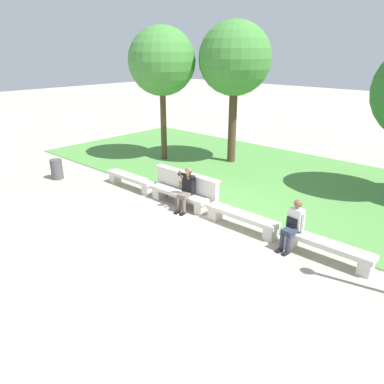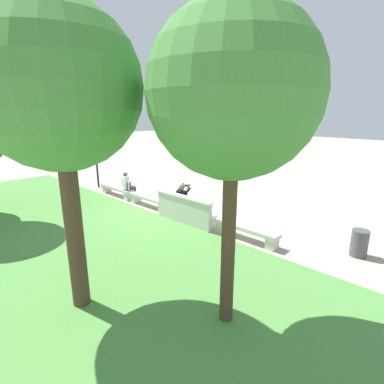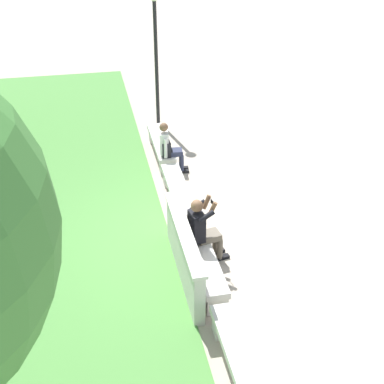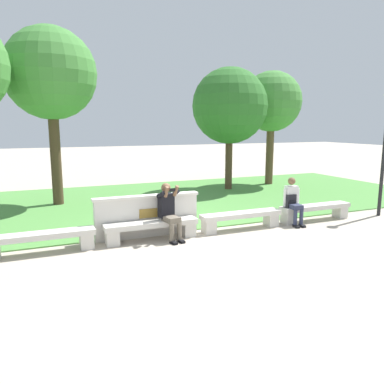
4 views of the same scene
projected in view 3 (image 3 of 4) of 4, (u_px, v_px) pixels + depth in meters
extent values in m
plane|color=#B2A593|center=(190.00, 236.00, 10.52)|extent=(80.00, 80.00, 0.00)
cube|color=beige|center=(242.00, 361.00, 7.31)|extent=(2.19, 0.40, 0.12)
cube|color=beige|center=(225.00, 325.00, 8.19)|extent=(0.28, 0.34, 0.33)
cube|color=beige|center=(203.00, 257.00, 9.32)|extent=(2.19, 0.40, 0.12)
cube|color=beige|center=(216.00, 301.00, 8.66)|extent=(0.28, 0.34, 0.33)
cube|color=beige|center=(193.00, 237.00, 10.20)|extent=(0.28, 0.34, 0.33)
cube|color=beige|center=(178.00, 189.00, 11.32)|extent=(2.19, 0.40, 0.12)
cube|color=beige|center=(187.00, 222.00, 10.67)|extent=(0.28, 0.34, 0.33)
cube|color=beige|center=(171.00, 178.00, 12.21)|extent=(0.28, 0.34, 0.33)
cube|color=beige|center=(161.00, 143.00, 13.33)|extent=(2.19, 0.40, 0.12)
cube|color=beige|center=(167.00, 167.00, 12.68)|extent=(0.28, 0.34, 0.33)
cube|color=beige|center=(156.00, 136.00, 14.22)|extent=(0.28, 0.34, 0.33)
cube|color=beige|center=(184.00, 255.00, 9.21)|extent=(2.49, 0.18, 0.95)
cube|color=silver|center=(184.00, 231.00, 8.96)|extent=(2.55, 0.24, 0.06)
cube|color=olive|center=(190.00, 249.00, 9.17)|extent=(0.44, 0.02, 0.22)
cube|color=black|center=(223.00, 257.00, 9.89)|extent=(0.14, 0.25, 0.06)
cylinder|color=#6B6051|center=(220.00, 249.00, 9.76)|extent=(0.11, 0.11, 0.42)
cube|color=black|center=(218.00, 251.00, 10.05)|extent=(0.14, 0.25, 0.06)
cylinder|color=#6B6051|center=(215.00, 243.00, 9.92)|extent=(0.11, 0.11, 0.42)
cube|color=#6B6051|center=(208.00, 236.00, 9.64)|extent=(0.37, 0.47, 0.12)
cube|color=black|center=(197.00, 226.00, 9.42)|extent=(0.37, 0.28, 0.56)
sphere|color=brown|center=(197.00, 206.00, 9.21)|extent=(0.22, 0.22, 0.22)
cylinder|color=black|center=(206.00, 216.00, 9.16)|extent=(0.15, 0.32, 0.21)
cylinder|color=brown|center=(212.00, 209.00, 9.21)|extent=(0.09, 0.19, 0.27)
cylinder|color=black|center=(198.00, 206.00, 9.46)|extent=(0.15, 0.32, 0.21)
cylinder|color=brown|center=(207.00, 202.00, 9.41)|extent=(0.13, 0.20, 0.27)
cube|color=black|center=(213.00, 203.00, 9.31)|extent=(0.15, 0.04, 0.08)
cube|color=black|center=(184.00, 171.00, 12.78)|extent=(0.12, 0.23, 0.06)
cylinder|color=#2D334C|center=(182.00, 164.00, 12.67)|extent=(0.10, 0.10, 0.42)
cube|color=black|center=(184.00, 168.00, 12.93)|extent=(0.12, 0.23, 0.06)
cylinder|color=#2D334C|center=(181.00, 160.00, 12.82)|extent=(0.10, 0.10, 0.42)
cube|color=#2D334C|center=(174.00, 152.00, 12.59)|extent=(0.32, 0.43, 0.12)
cube|color=silver|center=(164.00, 143.00, 12.44)|extent=(0.34, 0.23, 0.52)
sphere|color=brown|center=(164.00, 127.00, 12.24)|extent=(0.20, 0.20, 0.20)
cylinder|color=silver|center=(166.00, 148.00, 12.29)|extent=(0.08, 0.08, 0.48)
cylinder|color=silver|center=(165.00, 141.00, 12.64)|extent=(0.08, 0.08, 0.48)
cube|color=black|center=(166.00, 149.00, 12.47)|extent=(0.28, 0.20, 0.36)
cube|color=black|center=(171.00, 151.00, 12.53)|extent=(0.20, 0.06, 0.16)
torus|color=black|center=(166.00, 141.00, 12.37)|extent=(0.10, 0.02, 0.10)
cylinder|color=black|center=(156.00, 66.00, 14.54)|extent=(0.10, 0.10, 3.36)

